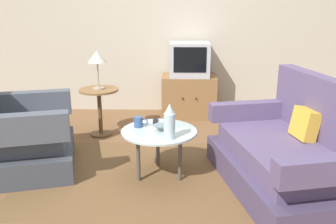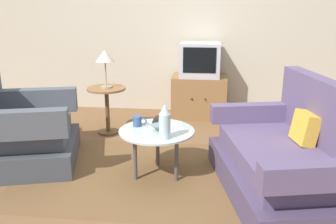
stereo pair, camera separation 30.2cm
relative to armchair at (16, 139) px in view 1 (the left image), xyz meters
The scene contains 14 objects.
ground_plane 1.34m from the armchair, ahead, with size 16.00×16.00×0.00m, color brown.
back_wall 2.70m from the armchair, 58.74° to the left, with size 9.00×0.12×2.70m, color #BCB29E.
area_rug 1.42m from the armchair, ahead, with size 2.57×1.62×0.00m, color brown.
armchair is the anchor object (origin of this frame).
couch 2.54m from the armchair, ahead, with size 1.19×1.68×0.96m.
coffee_table 1.39m from the armchair, ahead, with size 0.70×0.70×0.45m.
side_table 1.15m from the armchair, 57.86° to the left, with size 0.47×0.47×0.58m.
tv_stand 2.48m from the armchair, 46.18° to the left, with size 0.75×0.51×0.59m.
television 2.52m from the armchair, 45.94° to the left, with size 0.54×0.47×0.46m.
table_lamp 1.31m from the armchair, 57.70° to the left, with size 0.22×0.22×0.46m.
vase 1.54m from the armchair, 11.29° to the right, with size 0.10×0.10×0.31m.
mug 1.20m from the armchair, ahead, with size 0.13×0.08×0.10m.
bowl 1.41m from the armchair, ahead, with size 0.14×0.14×0.06m.
tv_remote_dark 1.35m from the armchair, ahead, with size 0.05×0.15×0.02m.
Camera 1 is at (0.25, -3.09, 1.58)m, focal length 38.76 mm.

